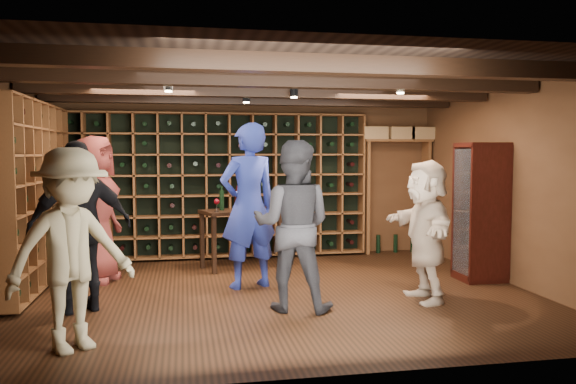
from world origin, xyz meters
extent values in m
plane|color=black|center=(0.00, 0.00, 0.00)|extent=(6.00, 6.00, 0.00)
plane|color=brown|center=(0.00, 2.50, 1.25)|extent=(6.00, 0.00, 6.00)
plane|color=brown|center=(0.00, -2.50, 1.25)|extent=(6.00, 0.00, 6.00)
plane|color=brown|center=(3.00, 0.00, 1.25)|extent=(0.00, 5.00, 5.00)
plane|color=black|center=(0.00, 0.00, 2.50)|extent=(6.00, 6.00, 0.00)
cube|color=black|center=(0.00, -1.60, 2.42)|extent=(5.90, 0.18, 0.16)
cube|color=black|center=(0.00, -0.50, 2.42)|extent=(5.90, 0.18, 0.16)
cube|color=black|center=(0.00, 0.60, 2.42)|extent=(5.90, 0.18, 0.16)
cube|color=black|center=(0.00, 1.70, 2.42)|extent=(5.90, 0.18, 0.16)
cylinder|color=black|center=(-1.20, 0.00, 2.39)|extent=(0.10, 0.10, 0.10)
cylinder|color=black|center=(0.30, 0.40, 2.39)|extent=(0.10, 0.10, 0.10)
cylinder|color=black|center=(1.40, -0.30, 2.39)|extent=(0.10, 0.10, 0.10)
cylinder|color=black|center=(-0.20, 1.20, 2.39)|extent=(0.10, 0.10, 0.10)
cube|color=brown|center=(-0.52, 2.33, 1.15)|extent=(4.65, 0.30, 2.20)
cube|color=black|center=(-0.52, 2.33, 1.15)|extent=(4.56, 0.02, 2.16)
cube|color=brown|center=(-2.83, 0.82, 1.15)|extent=(0.30, 2.65, 2.20)
cube|color=black|center=(-2.83, 0.82, 1.15)|extent=(0.29, 0.02, 2.16)
cube|color=brown|center=(2.40, 2.32, 1.85)|extent=(1.15, 0.32, 0.04)
cube|color=brown|center=(2.92, 2.32, 0.93)|extent=(0.05, 0.28, 1.85)
cube|color=brown|center=(1.88, 2.32, 0.93)|extent=(0.05, 0.28, 1.85)
cube|color=tan|center=(2.00, 2.32, 1.97)|extent=(0.40, 0.30, 0.20)
cube|color=tan|center=(2.45, 2.32, 1.97)|extent=(0.40, 0.30, 0.20)
cube|color=tan|center=(2.80, 2.32, 1.97)|extent=(0.40, 0.30, 0.20)
cube|color=#350E0A|center=(2.72, 0.20, 0.05)|extent=(0.55, 0.50, 0.10)
cube|color=#350E0A|center=(2.72, 0.20, 0.90)|extent=(0.55, 0.50, 1.70)
cube|color=white|center=(2.46, 0.20, 0.90)|extent=(0.01, 0.46, 1.60)
cube|color=#350E0A|center=(2.72, 0.20, 0.90)|extent=(0.50, 0.44, 0.02)
sphere|color=#59260C|center=(2.70, 0.20, 1.00)|extent=(0.18, 0.18, 0.18)
imported|color=navy|center=(-0.27, 0.36, 1.01)|extent=(0.85, 0.70, 2.01)
imported|color=black|center=(0.07, -0.69, 0.89)|extent=(1.04, 0.93, 1.78)
imported|color=maroon|center=(-2.16, 1.02, 0.93)|extent=(0.85, 1.05, 1.87)
imported|color=black|center=(-2.10, -0.37, 0.89)|extent=(1.13, 0.79, 1.78)
imported|color=gray|center=(-1.97, -1.57, 0.85)|extent=(1.26, 1.15, 1.69)
imported|color=#C0A68D|center=(1.60, -0.60, 0.79)|extent=(0.50, 1.47, 1.57)
cube|color=black|center=(-0.24, 1.56, 0.82)|extent=(1.23, 0.88, 0.05)
cube|color=black|center=(-0.65, 1.18, 0.40)|extent=(0.07, 0.07, 0.80)
cube|color=black|center=(0.32, 1.50, 0.40)|extent=(0.07, 0.07, 0.80)
cube|color=black|center=(-0.80, 1.62, 0.40)|extent=(0.07, 0.07, 0.80)
cube|color=black|center=(0.17, 1.94, 0.40)|extent=(0.07, 0.07, 0.80)
cylinder|color=black|center=(-0.52, 1.52, 0.98)|extent=(0.07, 0.07, 0.28)
cylinder|color=black|center=(-0.30, 1.59, 0.98)|extent=(0.07, 0.07, 0.28)
cylinder|color=black|center=(-0.04, 1.68, 0.98)|extent=(0.07, 0.07, 0.28)
camera|label=1|loc=(-1.05, -6.42, 1.65)|focal=35.00mm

